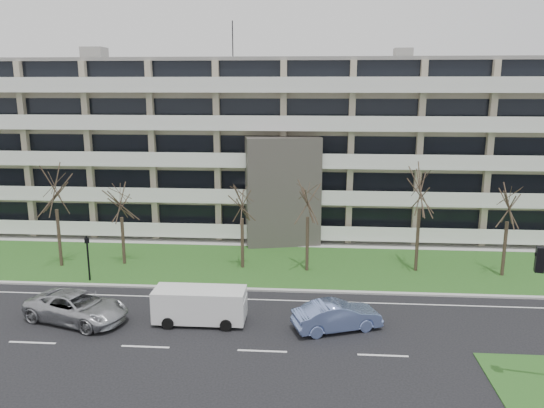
# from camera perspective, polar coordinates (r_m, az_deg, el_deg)

# --- Properties ---
(ground) EXTENTS (160.00, 160.00, 0.00)m
(ground) POSITION_cam_1_polar(r_m,az_deg,el_deg) (27.64, -1.06, -15.54)
(ground) COLOR black
(ground) RESTS_ON ground
(grass_verge) EXTENTS (90.00, 10.00, 0.06)m
(grass_verge) POSITION_cam_1_polar(r_m,az_deg,el_deg) (39.53, 0.70, -6.58)
(grass_verge) COLOR #26531B
(grass_verge) RESTS_ON ground
(curb) EXTENTS (90.00, 0.35, 0.12)m
(curb) POSITION_cam_1_polar(r_m,az_deg,el_deg) (34.85, 0.17, -9.24)
(curb) COLOR #B2B2AD
(curb) RESTS_ON ground
(sidewalk) EXTENTS (90.00, 2.00, 0.08)m
(sidewalk) POSITION_cam_1_polar(r_m,az_deg,el_deg) (44.75, 1.14, -4.25)
(sidewalk) COLOR #B2B2AD
(sidewalk) RESTS_ON ground
(lane_edge_line) EXTENTS (90.00, 0.12, 0.01)m
(lane_edge_line) POSITION_cam_1_polar(r_m,az_deg,el_deg) (33.49, -0.01, -10.28)
(lane_edge_line) COLOR white
(lane_edge_line) RESTS_ON ground
(apartment_building) EXTENTS (60.50, 15.10, 18.75)m
(apartment_building) POSITION_cam_1_polar(r_m,az_deg,el_deg) (49.92, 1.60, 6.40)
(apartment_building) COLOR #B4A78C
(apartment_building) RESTS_ON ground
(silver_pickup) EXTENTS (6.50, 4.40, 1.65)m
(silver_pickup) POSITION_cam_1_polar(r_m,az_deg,el_deg) (32.40, -20.25, -10.35)
(silver_pickup) COLOR #ADAFB4
(silver_pickup) RESTS_ON ground
(blue_sedan) EXTENTS (5.11, 3.23, 1.59)m
(blue_sedan) POSITION_cam_1_polar(r_m,az_deg,el_deg) (29.68, 7.01, -11.85)
(blue_sedan) COLOR #7991D3
(blue_sedan) RESTS_ON ground
(white_van) EXTENTS (5.12, 2.13, 1.98)m
(white_van) POSITION_cam_1_polar(r_m,az_deg,el_deg) (30.36, -7.64, -10.48)
(white_van) COLOR white
(white_van) RESTS_ON ground
(pedestrian_signal) EXTENTS (0.36, 0.33, 3.21)m
(pedestrian_signal) POSITION_cam_1_polar(r_m,az_deg,el_deg) (37.96, -19.21, -4.94)
(pedestrian_signal) COLOR black
(pedestrian_signal) RESTS_ON ground
(tree_1) EXTENTS (3.85, 3.85, 7.69)m
(tree_1) POSITION_cam_1_polar(r_m,az_deg,el_deg) (40.90, -22.35, 1.74)
(tree_1) COLOR #382B21
(tree_1) RESTS_ON ground
(tree_2) EXTENTS (3.21, 3.21, 6.43)m
(tree_2) POSITION_cam_1_polar(r_m,az_deg,el_deg) (40.04, -15.99, 0.54)
(tree_2) COLOR #382B21
(tree_2) RESTS_ON ground
(tree_3) EXTENTS (3.33, 3.33, 6.67)m
(tree_3) POSITION_cam_1_polar(r_m,az_deg,el_deg) (37.67, -3.27, 0.57)
(tree_3) COLOR #382B21
(tree_3) RESTS_ON ground
(tree_4) EXTENTS (3.58, 3.58, 7.16)m
(tree_4) POSITION_cam_1_polar(r_m,az_deg,el_deg) (36.99, 3.89, 0.94)
(tree_4) COLOR #382B21
(tree_4) RESTS_ON ground
(tree_5) EXTENTS (4.13, 4.13, 8.25)m
(tree_5) POSITION_cam_1_polar(r_m,az_deg,el_deg) (38.12, 15.73, 2.15)
(tree_5) COLOR #382B21
(tree_5) RESTS_ON ground
(tree_6) EXTENTS (3.51, 3.51, 7.02)m
(tree_6) POSITION_cam_1_polar(r_m,az_deg,el_deg) (39.37, 24.17, 0.40)
(tree_6) COLOR #382B21
(tree_6) RESTS_ON ground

